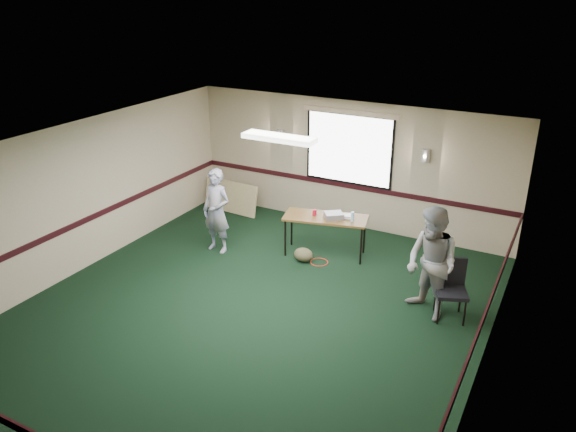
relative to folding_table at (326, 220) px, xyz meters
The scene contains 13 objects.
ground 2.58m from the folding_table, 94.29° to the right, with size 8.00×8.00×0.00m, color black.
room_shell 0.94m from the folding_table, 118.43° to the right, with size 8.00×8.02×8.00m.
folding_table is the anchor object (origin of this frame).
projector 0.20m from the folding_table, ahead, with size 0.33×0.27×0.11m, color gray.
game_console 0.41m from the folding_table, 22.23° to the left, with size 0.22×0.18×0.06m, color silver.
red_cup 0.25m from the folding_table, behind, with size 0.08×0.08×0.12m, color red.
water_bottle 0.56m from the folding_table, ahead, with size 0.06×0.06×0.20m, color #92D4F0.
duffel_bag 0.79m from the folding_table, 116.88° to the right, with size 0.38×0.28×0.27m, color #4C492B.
cable_coil 0.81m from the folding_table, 80.96° to the right, with size 0.34×0.34×0.02m, color red.
folded_table 3.00m from the folding_table, 160.78° to the left, with size 1.38×0.06×0.71m, color tan.
conference_chair 2.82m from the folding_table, 21.38° to the right, with size 0.61×0.62×0.95m.
person_left 2.09m from the folding_table, 157.03° to the right, with size 0.61×0.40×1.66m, color #445296.
person_right 2.61m from the folding_table, 26.94° to the right, with size 0.88×0.69×1.81m, color #7CA3C1.
Camera 1 is at (4.14, -6.48, 4.92)m, focal length 35.00 mm.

